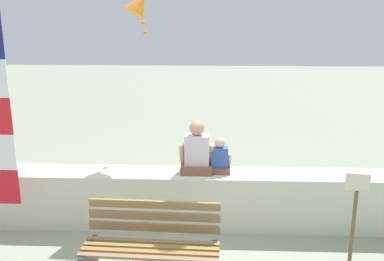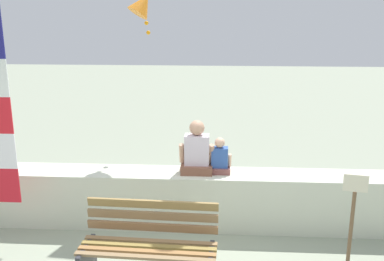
{
  "view_description": "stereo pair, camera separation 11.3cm",
  "coord_description": "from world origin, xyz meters",
  "px_view_note": "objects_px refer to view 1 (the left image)",
  "views": [
    {
      "loc": [
        0.46,
        -4.43,
        2.94
      ],
      "look_at": [
        0.22,
        1.28,
        1.39
      ],
      "focal_mm": 41.33,
      "sensor_mm": 36.0,
      "label": 1
    },
    {
      "loc": [
        0.57,
        -4.43,
        2.94
      ],
      "look_at": [
        0.22,
        1.28,
        1.39
      ],
      "focal_mm": 41.33,
      "sensor_mm": 36.0,
      "label": 2
    }
  ],
  "objects_px": {
    "person_adult": "(197,152)",
    "person_child": "(219,159)",
    "park_bench": "(151,249)",
    "sign_post": "(353,224)",
    "kite_orange": "(139,4)"
  },
  "relations": [
    {
      "from": "park_bench",
      "to": "person_adult",
      "type": "xyz_separation_m",
      "value": [
        0.46,
        1.42,
        0.66
      ]
    },
    {
      "from": "kite_orange",
      "to": "sign_post",
      "type": "xyz_separation_m",
      "value": [
        2.92,
        -4.79,
        -2.26
      ]
    },
    {
      "from": "person_adult",
      "to": "sign_post",
      "type": "distance_m",
      "value": 2.27
    },
    {
      "from": "person_adult",
      "to": "park_bench",
      "type": "bearing_deg",
      "value": -107.78
    },
    {
      "from": "kite_orange",
      "to": "sign_post",
      "type": "distance_m",
      "value": 6.04
    },
    {
      "from": "person_child",
      "to": "kite_orange",
      "type": "bearing_deg",
      "value": 115.37
    },
    {
      "from": "park_bench",
      "to": "person_child",
      "type": "relative_size",
      "value": 3.06
    },
    {
      "from": "park_bench",
      "to": "sign_post",
      "type": "xyz_separation_m",
      "value": [
        2.13,
        -0.09,
        0.39
      ]
    },
    {
      "from": "park_bench",
      "to": "kite_orange",
      "type": "height_order",
      "value": "kite_orange"
    },
    {
      "from": "person_child",
      "to": "kite_orange",
      "type": "distance_m",
      "value": 4.18
    },
    {
      "from": "person_adult",
      "to": "person_child",
      "type": "bearing_deg",
      "value": 0.05
    },
    {
      "from": "sign_post",
      "to": "kite_orange",
      "type": "bearing_deg",
      "value": 121.37
    },
    {
      "from": "park_bench",
      "to": "person_child",
      "type": "bearing_deg",
      "value": 61.64
    },
    {
      "from": "person_adult",
      "to": "person_child",
      "type": "distance_m",
      "value": 0.32
    },
    {
      "from": "sign_post",
      "to": "person_child",
      "type": "bearing_deg",
      "value": 132.1
    }
  ]
}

